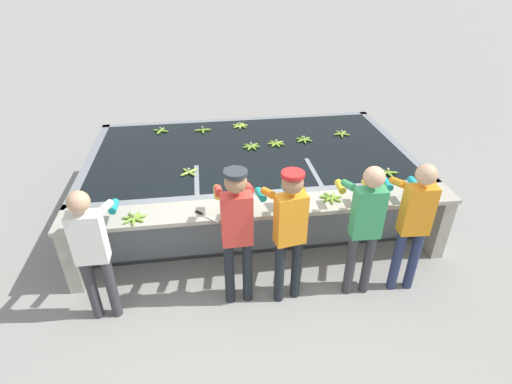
% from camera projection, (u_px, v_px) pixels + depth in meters
% --- Properties ---
extents(ground_plane, '(80.00, 80.00, 0.00)m').
position_uv_depth(ground_plane, '(267.00, 276.00, 4.96)').
color(ground_plane, gray).
rests_on(ground_plane, ground).
extents(wash_tank, '(4.72, 2.68, 0.90)m').
position_uv_depth(wash_tank, '(249.00, 176.00, 6.24)').
color(wash_tank, gray).
rests_on(wash_tank, ground).
extents(work_ledge, '(4.72, 0.45, 0.90)m').
position_uv_depth(work_ledge, '(265.00, 223.00, 4.81)').
color(work_ledge, '#A8A393').
rests_on(work_ledge, ground).
extents(worker_0, '(0.41, 0.71, 1.59)m').
position_uv_depth(worker_0, '(92.00, 245.00, 3.97)').
color(worker_0, '#38383D').
rests_on(worker_0, ground).
extents(worker_1, '(0.41, 0.72, 1.68)m').
position_uv_depth(worker_1, '(237.00, 226.00, 4.13)').
color(worker_1, '#1E2328').
rests_on(worker_1, ground).
extents(worker_2, '(0.48, 0.74, 1.65)m').
position_uv_depth(worker_2, '(289.00, 225.00, 4.17)').
color(worker_2, '#1E2328').
rests_on(worker_2, ground).
extents(worker_3, '(0.42, 0.72, 1.65)m').
position_uv_depth(worker_3, '(365.00, 221.00, 4.26)').
color(worker_3, '#38383D').
rests_on(worker_3, ground).
extents(worker_4, '(0.44, 0.72, 1.64)m').
position_uv_depth(worker_4, '(414.00, 217.00, 4.33)').
color(worker_4, navy).
rests_on(worker_4, ground).
extents(banana_bunch_floating_0, '(0.28, 0.28, 0.08)m').
position_uv_depth(banana_bunch_floating_0, '(240.00, 126.00, 6.79)').
color(banana_bunch_floating_0, '#9EC642').
rests_on(banana_bunch_floating_0, wash_tank).
extents(banana_bunch_floating_1, '(0.25, 0.25, 0.08)m').
position_uv_depth(banana_bunch_floating_1, '(189.00, 172.00, 5.36)').
color(banana_bunch_floating_1, '#9EC642').
rests_on(banana_bunch_floating_1, wash_tank).
extents(banana_bunch_floating_2, '(0.27, 0.28, 0.08)m').
position_uv_depth(banana_bunch_floating_2, '(341.00, 134.00, 6.49)').
color(banana_bunch_floating_2, '#8CB738').
rests_on(banana_bunch_floating_2, wash_tank).
extents(banana_bunch_floating_3, '(0.28, 0.28, 0.08)m').
position_uv_depth(banana_bunch_floating_3, '(251.00, 146.00, 6.07)').
color(banana_bunch_floating_3, '#75A333').
rests_on(banana_bunch_floating_3, wash_tank).
extents(banana_bunch_floating_4, '(0.28, 0.28, 0.08)m').
position_uv_depth(banana_bunch_floating_4, '(276.00, 143.00, 6.17)').
color(banana_bunch_floating_4, '#7FAD33').
rests_on(banana_bunch_floating_4, wash_tank).
extents(banana_bunch_floating_5, '(0.27, 0.28, 0.08)m').
position_uv_depth(banana_bunch_floating_5, '(233.00, 170.00, 5.41)').
color(banana_bunch_floating_5, '#9EC642').
rests_on(banana_bunch_floating_5, wash_tank).
extents(banana_bunch_floating_6, '(0.28, 0.27, 0.08)m').
position_uv_depth(banana_bunch_floating_6, '(387.00, 172.00, 5.35)').
color(banana_bunch_floating_6, '#7FAD33').
rests_on(banana_bunch_floating_6, wash_tank).
extents(banana_bunch_floating_7, '(0.27, 0.27, 0.08)m').
position_uv_depth(banana_bunch_floating_7, '(161.00, 131.00, 6.60)').
color(banana_bunch_floating_7, '#7FAD33').
rests_on(banana_bunch_floating_7, wash_tank).
extents(banana_bunch_floating_8, '(0.28, 0.28, 0.08)m').
position_uv_depth(banana_bunch_floating_8, '(203.00, 130.00, 6.63)').
color(banana_bunch_floating_8, '#7FAD33').
rests_on(banana_bunch_floating_8, wash_tank).
extents(banana_bunch_floating_9, '(0.26, 0.28, 0.08)m').
position_uv_depth(banana_bunch_floating_9, '(304.00, 140.00, 6.29)').
color(banana_bunch_floating_9, '#75A333').
rests_on(banana_bunch_floating_9, wash_tank).
extents(banana_bunch_ledge_0, '(0.28, 0.28, 0.08)m').
position_uv_depth(banana_bunch_ledge_0, '(331.00, 198.00, 4.79)').
color(banana_bunch_ledge_0, '#75A333').
rests_on(banana_bunch_ledge_0, work_ledge).
extents(banana_bunch_ledge_1, '(0.28, 0.27, 0.08)m').
position_uv_depth(banana_bunch_ledge_1, '(418.00, 192.00, 4.91)').
color(banana_bunch_ledge_1, '#7FAD33').
rests_on(banana_bunch_ledge_1, work_ledge).
extents(banana_bunch_ledge_2, '(0.28, 0.28, 0.08)m').
position_uv_depth(banana_bunch_ledge_2, '(134.00, 218.00, 4.42)').
color(banana_bunch_ledge_2, '#75A333').
rests_on(banana_bunch_ledge_2, work_ledge).
extents(knife_0, '(0.35, 0.06, 0.02)m').
position_uv_depth(knife_0, '(80.00, 215.00, 4.49)').
color(knife_0, silver).
rests_on(knife_0, work_ledge).
extents(knife_1, '(0.27, 0.27, 0.02)m').
position_uv_depth(knife_1, '(203.00, 215.00, 4.50)').
color(knife_1, silver).
rests_on(knife_1, work_ledge).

